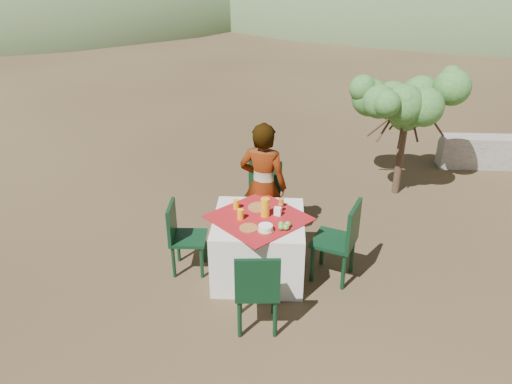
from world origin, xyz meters
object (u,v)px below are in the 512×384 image
Objects in this scene: chair_left at (182,234)px; shrub_tree at (410,108)px; table at (259,246)px; chair_far at (262,194)px; chair_near at (257,288)px; person at (263,186)px; chair_right at (342,238)px; juice_pitcher at (265,207)px.

chair_left is 3.85m from shrub_tree.
chair_far reaches higher than table.
chair_near is 0.57× the size of person.
chair_near is 1.67m from person.
chair_right is (0.95, -1.05, -0.00)m from chair_far.
shrub_tree is at bearing 175.27° from chair_right.
shrub_tree is (2.10, 1.29, 0.81)m from chair_far.
table is 5.93× the size of juice_pitcher.
chair_far is 1.41m from chair_right.
chair_right is 0.57× the size of shrub_tree.
chair_right is 4.49× the size of juice_pitcher.
person is at bearing -106.38° from chair_right.
chair_far is 1.02m from juice_pitcher.
chair_right is at bearing -116.26° from shrub_tree.
shrub_tree is 3.07m from juice_pitcher.
juice_pitcher is at bearing -73.76° from chair_right.
person is at bearing -141.94° from shrub_tree.
person is (-0.02, 1.64, 0.30)m from chair_near.
chair_far reaches higher than chair_right.
table is 1.39× the size of chair_near.
chair_near reaches higher than chair_left.
juice_pitcher is at bearing -96.20° from chair_near.
table is 0.76× the size of shrub_tree.
person is 0.96× the size of shrub_tree.
chair_right is (0.94, -0.04, 0.17)m from table.
chair_right is (0.90, 0.92, 0.03)m from chair_near.
juice_pitcher is at bearing 109.09° from person.
chair_left reaches higher than table.
chair_far is 2.60m from shrub_tree.
juice_pitcher is at bearing -91.57° from chair_left.
chair_right reaches higher than table.
juice_pitcher is (0.08, -0.96, 0.32)m from chair_far.
chair_near is at bearing -138.68° from chair_left.
person reaches higher than chair_far.
shrub_tree reaches higher than chair_far.
shrub_tree is (2.06, 3.26, 0.84)m from chair_near.
juice_pitcher is at bearing 27.07° from table.
chair_near is 1.06m from juice_pitcher.
table is 1.01m from chair_far.
person is 7.51× the size of juice_pitcher.
table is at bearing -132.37° from shrub_tree.
chair_far is at bearing -44.31° from chair_left.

